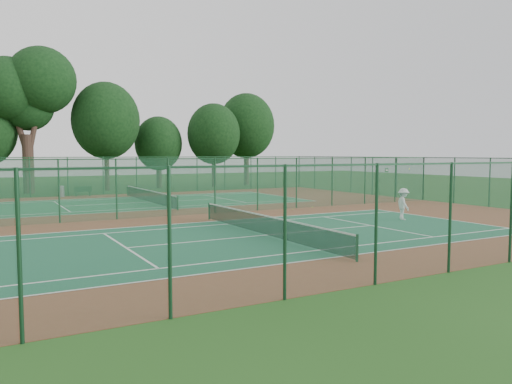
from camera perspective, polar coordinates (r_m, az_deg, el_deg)
ground at (r=31.08m, az=-7.28°, el=-2.60°), size 120.00×120.00×0.00m
red_pad at (r=31.08m, az=-7.28°, el=-2.59°), size 40.00×36.00×0.01m
court_near at (r=23.04m, az=1.05°, el=-4.97°), size 23.77×10.97×0.01m
court_far at (r=39.54m, az=-12.11°, el=-1.14°), size 23.77×10.97×0.01m
fence_north at (r=48.09m, az=-15.26°, el=1.85°), size 40.00×0.09×3.50m
fence_south at (r=15.73m, az=17.71°, el=-3.12°), size 40.00×0.09×3.50m
fence_east at (r=42.56m, az=18.59°, el=1.47°), size 0.09×36.00×3.50m
fence_divider at (r=30.92m, az=-7.32°, el=0.65°), size 40.00×0.09×3.50m
tennis_net_near at (r=22.96m, az=1.05°, el=-3.66°), size 0.10×12.90×0.97m
tennis_net_far at (r=39.49m, az=-12.12°, el=-0.38°), size 0.10×12.90×0.97m
player_near at (r=29.52m, az=16.49°, el=-1.32°), size 1.05×1.32×1.79m
trash_bin at (r=46.74m, az=-21.37°, el=0.07°), size 0.55×0.55×0.95m
bench at (r=46.32m, az=-19.18°, el=0.07°), size 1.47×0.54×0.89m
stray_ball_a at (r=33.63m, az=4.25°, el=-1.97°), size 0.07×0.07×0.07m
stray_ball_b at (r=34.94m, az=6.46°, el=-1.74°), size 0.08×0.08×0.08m
stray_ball_c at (r=31.53m, az=-1.94°, el=-2.38°), size 0.07×0.07×0.07m
big_tree at (r=52.48m, az=-24.73°, el=10.62°), size 9.03×6.61×13.86m
evergreen_row at (r=54.38m, az=-16.28°, el=0.25°), size 39.00×5.00×12.00m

